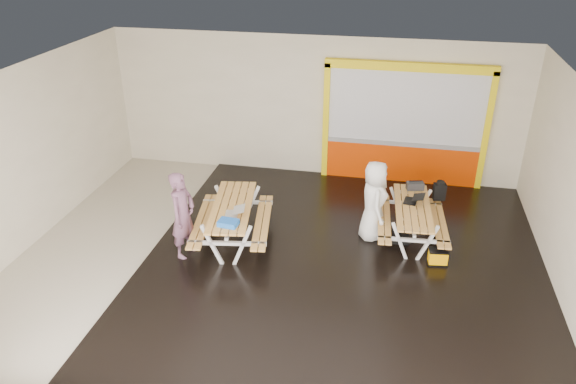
% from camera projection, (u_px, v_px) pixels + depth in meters
% --- Properties ---
extents(room, '(10.02, 8.02, 3.52)m').
position_uv_depth(room, '(278.00, 177.00, 9.81)').
color(room, '#B7AD9B').
rests_on(room, ground).
extents(deck, '(7.50, 7.98, 0.05)m').
position_uv_depth(deck, '(343.00, 265.00, 10.37)').
color(deck, black).
rests_on(deck, room).
extents(kiosk, '(3.88, 0.16, 3.00)m').
position_uv_depth(kiosk, '(404.00, 127.00, 12.99)').
color(kiosk, '#DC3800').
rests_on(kiosk, room).
extents(picnic_table_left, '(1.79, 2.37, 0.87)m').
position_uv_depth(picnic_table_left, '(232.00, 214.00, 10.82)').
color(picnic_table_left, '#D69C4D').
rests_on(picnic_table_left, deck).
extents(picnic_table_right, '(1.46, 2.06, 0.79)m').
position_uv_depth(picnic_table_right, '(412.00, 214.00, 10.92)').
color(picnic_table_right, '#D69C4D').
rests_on(picnic_table_right, deck).
extents(person_left, '(0.52, 0.70, 1.75)m').
position_uv_depth(person_left, '(183.00, 215.00, 10.29)').
color(person_left, '#6C465C').
rests_on(person_left, deck).
extents(person_right, '(0.72, 0.94, 1.71)m').
position_uv_depth(person_right, '(374.00, 201.00, 10.93)').
color(person_right, white).
rests_on(person_right, deck).
extents(laptop_left, '(0.43, 0.40, 0.16)m').
position_uv_depth(laptop_left, '(234.00, 213.00, 10.36)').
color(laptop_left, silver).
rests_on(laptop_left, picnic_table_left).
extents(laptop_right, '(0.44, 0.40, 0.17)m').
position_uv_depth(laptop_right, '(413.00, 200.00, 10.98)').
color(laptop_right, black).
rests_on(laptop_right, picnic_table_right).
extents(blue_pouch, '(0.38, 0.28, 0.10)m').
position_uv_depth(blue_pouch, '(228.00, 223.00, 10.01)').
color(blue_pouch, blue).
rests_on(blue_pouch, picnic_table_left).
extents(toolbox, '(0.39, 0.26, 0.21)m').
position_uv_depth(toolbox, '(415.00, 186.00, 11.47)').
color(toolbox, black).
rests_on(toolbox, picnic_table_right).
extents(backpack, '(0.28, 0.21, 0.43)m').
position_uv_depth(backpack, '(439.00, 190.00, 11.60)').
color(backpack, black).
rests_on(backpack, picnic_table_right).
extents(dark_case, '(0.45, 0.35, 0.16)m').
position_uv_depth(dark_case, '(398.00, 237.00, 11.06)').
color(dark_case, black).
rests_on(dark_case, deck).
extents(fluke_bag, '(0.38, 0.27, 0.31)m').
position_uv_depth(fluke_bag, '(438.00, 257.00, 10.29)').
color(fluke_bag, black).
rests_on(fluke_bag, deck).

